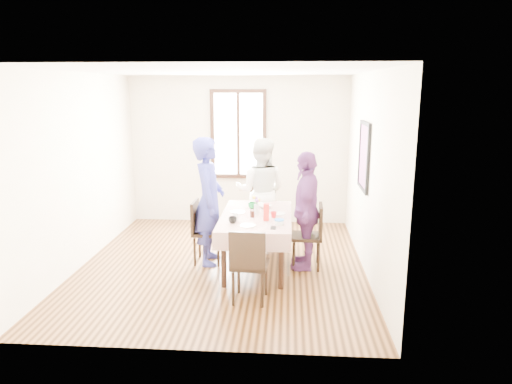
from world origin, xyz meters
TOP-DOWN VIEW (x-y plane):
  - ground at (0.00, 0.00)m, footprint 4.50×4.50m
  - back_wall at (0.00, 2.25)m, footprint 4.00×0.00m
  - right_wall at (2.00, 0.00)m, footprint 0.00×4.50m
  - window_frame at (0.00, 2.23)m, footprint 1.02×0.06m
  - window_pane at (0.00, 2.24)m, footprint 0.90×0.02m
  - art_poster at (1.98, 0.30)m, footprint 0.04×0.76m
  - dining_table at (0.49, -0.05)m, footprint 0.84×1.55m
  - tablecloth at (0.49, -0.05)m, footprint 0.96×1.67m
  - chair_left at (-0.22, 0.10)m, footprint 0.43×0.43m
  - chair_right at (1.19, 0.00)m, footprint 0.43×0.43m
  - chair_far at (0.49, 1.02)m, footprint 0.47×0.47m
  - chair_near at (0.49, -1.11)m, footprint 0.45×0.45m
  - person_left at (-0.20, 0.10)m, footprint 0.47×0.69m
  - person_far at (0.49, 1.00)m, footprint 0.90×0.74m
  - person_right at (1.17, 0.00)m, footprint 0.46×0.99m
  - mug_black at (0.21, -0.47)m, footprint 0.12×0.12m
  - mug_flag at (0.73, -0.17)m, footprint 0.12×0.12m
  - mug_green at (0.40, 0.31)m, footprint 0.13×0.13m
  - serving_bowl at (0.58, 0.35)m, footprint 0.20×0.20m
  - juice_carton at (0.64, -0.30)m, footprint 0.07×0.07m
  - butter_tub at (0.81, -0.49)m, footprint 0.12×0.12m
  - jam_jar at (0.44, -0.16)m, footprint 0.06×0.06m
  - drinking_glass at (0.23, -0.30)m, footprint 0.07×0.07m
  - smartphone at (0.74, -0.64)m, footprint 0.07×0.14m
  - flower_vase at (0.48, 0.02)m, footprint 0.07×0.07m
  - plate_left at (0.22, 0.06)m, footprint 0.20×0.20m
  - plate_right at (0.79, 0.03)m, footprint 0.20×0.20m
  - plate_far at (0.49, 0.56)m, footprint 0.20×0.20m
  - plate_near at (0.42, -0.58)m, footprint 0.20×0.20m
  - butter_lid at (0.81, -0.49)m, footprint 0.12×0.12m
  - flower_bunch at (0.48, 0.02)m, footprint 0.09×0.09m

SIDE VIEW (x-z plane):
  - ground at x=0.00m, z-range 0.00..0.00m
  - dining_table at x=0.49m, z-range 0.00..0.75m
  - chair_left at x=-0.22m, z-range 0.00..0.91m
  - chair_right at x=1.19m, z-range 0.00..0.91m
  - chair_far at x=0.49m, z-range 0.00..0.91m
  - chair_near at x=0.49m, z-range 0.00..0.91m
  - tablecloth at x=0.49m, z-range 0.75..0.76m
  - smartphone at x=0.74m, z-range 0.76..0.77m
  - plate_left at x=0.22m, z-range 0.76..0.77m
  - plate_right at x=0.79m, z-range 0.76..0.77m
  - plate_far at x=0.49m, z-range 0.76..0.77m
  - plate_near at x=0.42m, z-range 0.76..0.77m
  - serving_bowl at x=0.58m, z-range 0.76..0.81m
  - butter_tub at x=0.81m, z-range 0.76..0.82m
  - mug_flag at x=0.73m, z-range 0.76..0.84m
  - jam_jar at x=0.44m, z-range 0.76..0.85m
  - mug_black at x=0.21m, z-range 0.76..0.85m
  - mug_green at x=0.40m, z-range 0.76..0.85m
  - drinking_glass at x=0.23m, z-range 0.76..0.87m
  - person_right at x=1.17m, z-range 0.00..1.65m
  - butter_lid at x=0.81m, z-range 0.82..0.83m
  - flower_vase at x=0.48m, z-range 0.76..0.90m
  - person_far at x=0.49m, z-range 0.00..1.72m
  - juice_carton at x=0.64m, z-range 0.76..0.99m
  - person_left at x=-0.20m, z-range 0.00..1.82m
  - flower_bunch at x=0.48m, z-range 0.90..1.00m
  - back_wall at x=0.00m, z-range -0.65..3.35m
  - right_wall at x=2.00m, z-range -0.90..3.60m
  - art_poster at x=1.98m, z-range 1.07..2.03m
  - window_frame at x=0.00m, z-range 0.84..2.46m
  - window_pane at x=0.00m, z-range 0.90..2.40m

